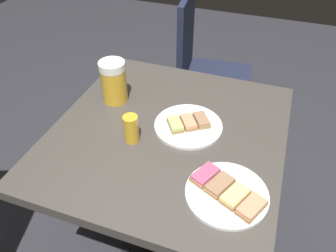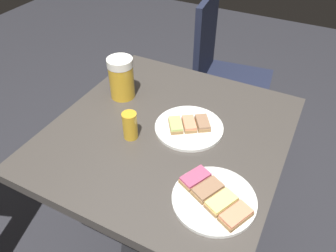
% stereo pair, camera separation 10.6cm
% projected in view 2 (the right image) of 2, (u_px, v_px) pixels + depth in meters
% --- Properties ---
extents(ground_plane, '(6.00, 6.00, 0.00)m').
position_uv_depth(ground_plane, '(168.00, 250.00, 1.55)').
color(ground_plane, '#28282D').
extents(cafe_table, '(0.74, 0.77, 0.74)m').
position_uv_depth(cafe_table, '(168.00, 164.00, 1.17)').
color(cafe_table, black).
rests_on(cafe_table, ground_plane).
extents(plate_near, '(0.22, 0.22, 0.03)m').
position_uv_depth(plate_near, '(189.00, 127.00, 1.07)').
color(plate_near, white).
rests_on(plate_near, cafe_table).
extents(plate_far, '(0.22, 0.22, 0.03)m').
position_uv_depth(plate_far, '(214.00, 198.00, 0.85)').
color(plate_far, white).
rests_on(plate_far, cafe_table).
extents(beer_mug, '(0.13, 0.11, 0.15)m').
position_uv_depth(beer_mug, '(121.00, 78.00, 1.18)').
color(beer_mug, gold).
rests_on(beer_mug, cafe_table).
extents(beer_glass_small, '(0.05, 0.05, 0.09)m').
position_uv_depth(beer_glass_small, '(130.00, 126.00, 1.02)').
color(beer_glass_small, gold).
rests_on(beer_glass_small, cafe_table).
extents(cafe_chair, '(0.42, 0.42, 0.92)m').
position_uv_depth(cafe_chair, '(222.00, 72.00, 1.76)').
color(cafe_chair, '#1E2338').
rests_on(cafe_chair, ground_plane).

